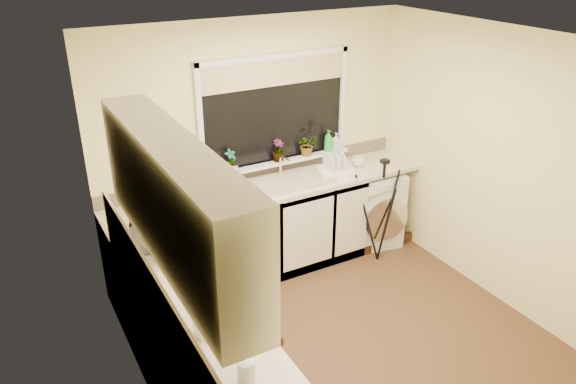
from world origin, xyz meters
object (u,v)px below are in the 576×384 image
at_px(dish_rack, 336,171).
at_px(cup_left, 207,324).
at_px(steel_jar, 200,330).
at_px(plant_d, 307,145).
at_px(laptop, 221,190).
at_px(kettle, 175,246).
at_px(tripod, 381,211).
at_px(soap_bottle_green, 328,141).
at_px(cup_back, 358,161).
at_px(washing_machine, 369,206).
at_px(plant_c, 278,150).
at_px(glass_jug, 246,372).
at_px(soap_bottle_clear, 336,141).
at_px(plant_a, 231,160).
at_px(microwave, 153,225).

distance_m(dish_rack, cup_left, 2.63).
xyz_separation_m(steel_jar, plant_d, (1.91, 1.95, 0.20)).
bearing_deg(laptop, kettle, -110.27).
bearing_deg(tripod, laptop, 147.13).
distance_m(kettle, cup_left, 0.89).
height_order(soap_bottle_green, cup_back, soap_bottle_green).
bearing_deg(dish_rack, kettle, -139.38).
xyz_separation_m(washing_machine, kettle, (-2.40, -0.78, 0.60)).
xyz_separation_m(plant_c, cup_back, (0.83, -0.20, -0.21)).
xyz_separation_m(dish_rack, glass_jug, (-2.01, -2.16, 0.04)).
bearing_deg(plant_c, laptop, -165.40).
xyz_separation_m(glass_jug, cup_back, (2.33, 2.21, -0.02)).
height_order(washing_machine, plant_d, plant_d).
bearing_deg(glass_jug, plant_d, 52.90).
xyz_separation_m(laptop, tripod, (1.53, -0.45, -0.40)).
distance_m(dish_rack, soap_bottle_clear, 0.36).
xyz_separation_m(plant_a, cup_back, (1.35, -0.19, -0.21)).
distance_m(steel_jar, plant_d, 2.74).
xyz_separation_m(microwave, cup_left, (-0.05, -1.24, -0.08)).
distance_m(glass_jug, soap_bottle_clear, 3.23).
height_order(washing_machine, plant_a, plant_a).
relative_size(laptop, soap_bottle_green, 1.89).
bearing_deg(tripod, microwave, 164.40).
distance_m(tripod, steel_jar, 2.78).
bearing_deg(plant_a, plant_d, 0.95).
bearing_deg(laptop, tripod, 3.51).
height_order(tripod, soap_bottle_green, soap_bottle_green).
bearing_deg(plant_a, steel_jar, -118.79).
xyz_separation_m(tripod, plant_a, (-1.35, 0.62, 0.60)).
bearing_deg(soap_bottle_green, washing_machine, -32.63).
relative_size(plant_c, soap_bottle_clear, 1.21).
relative_size(dish_rack, plant_a, 1.64).
bearing_deg(steel_jar, kettle, 79.96).
height_order(plant_a, cup_back, plant_a).
distance_m(tripod, soap_bottle_green, 0.91).
relative_size(laptop, cup_left, 3.82).
height_order(washing_machine, cup_left, cup_left).
bearing_deg(glass_jug, tripod, 37.41).
bearing_deg(microwave, glass_jug, -163.39).
bearing_deg(washing_machine, microwave, -160.19).
relative_size(laptop, soap_bottle_clear, 2.27).
bearing_deg(tripod, dish_rack, 113.12).
xyz_separation_m(washing_machine, soap_bottle_green, (-0.39, 0.25, 0.75)).
bearing_deg(plant_d, soap_bottle_clear, -3.46).
relative_size(washing_machine, tripod, 0.74).
xyz_separation_m(tripod, plant_d, (-0.50, 0.64, 0.60)).
height_order(washing_machine, dish_rack, dish_rack).
bearing_deg(plant_c, steel_jar, -129.07).
bearing_deg(laptop, cup_left, -95.39).
bearing_deg(cup_left, microwave, 87.93).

